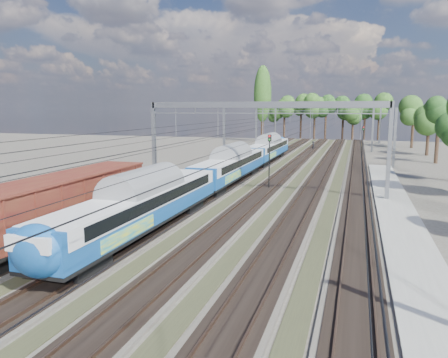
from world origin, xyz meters
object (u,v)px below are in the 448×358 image
(freight_boxcar, at_px, (65,202))
(worker, at_px, (313,146))
(emu_train, at_px, (231,162))
(signal_far, at_px, (363,138))
(signal_near, at_px, (269,155))

(freight_boxcar, distance_m, worker, 67.04)
(emu_train, relative_size, signal_far, 11.69)
(signal_near, bearing_deg, signal_far, 51.04)
(emu_train, height_order, signal_near, signal_near)
(emu_train, bearing_deg, signal_far, 65.22)
(signal_far, bearing_deg, freight_boxcar, -129.57)
(worker, relative_size, signal_near, 0.32)
(emu_train, bearing_deg, worker, 83.78)
(signal_near, distance_m, signal_far, 33.63)
(worker, relative_size, signal_far, 0.34)
(worker, bearing_deg, signal_near, -179.52)
(emu_train, distance_m, signal_near, 5.00)
(worker, xyz_separation_m, signal_near, (-0.15, -45.32, 2.69))
(worker, height_order, signal_far, signal_far)
(freight_boxcar, bearing_deg, worker, 82.06)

